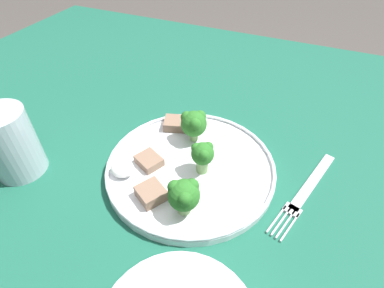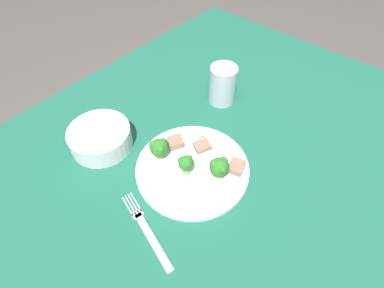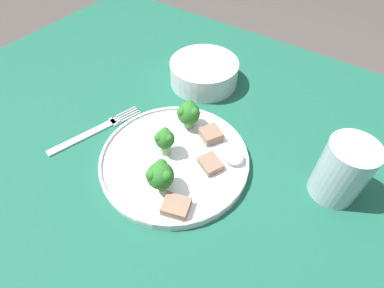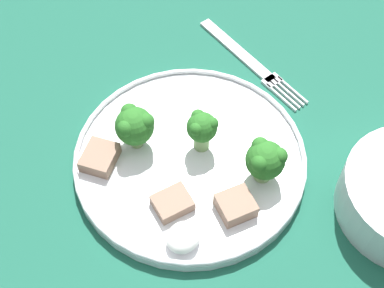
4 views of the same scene
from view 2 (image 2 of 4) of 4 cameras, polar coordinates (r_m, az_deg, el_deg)
The scene contains 13 objects.
ground_plane at distance 1.39m, azimuth 2.90°, elevation -22.85°, with size 8.00×8.00×0.00m, color #4C4742.
table at distance 0.80m, azimuth 4.70°, elevation -7.94°, with size 1.34×1.08×0.74m.
dinner_plate at distance 0.71m, azimuth 0.09°, elevation -4.68°, with size 0.27×0.27×0.02m.
fork at distance 0.65m, azimuth -8.53°, elevation -16.03°, with size 0.07×0.19×0.00m.
cream_bowl at distance 0.79m, azimuth -17.01°, elevation 1.09°, with size 0.15×0.15×0.05m.
drinking_glass at distance 0.87m, azimuth 5.83°, elevation 10.86°, with size 0.08×0.08×0.11m.
broccoli_floret_near_rim_left at distance 0.67m, azimuth -1.17°, elevation -3.76°, with size 0.04×0.04×0.05m.
broccoli_floret_center_left at distance 0.71m, azimuth -6.28°, elevation -0.72°, with size 0.04×0.04×0.06m.
broccoli_floret_back_left at distance 0.67m, azimuth 5.29°, elevation -4.38°, with size 0.05×0.04×0.06m.
meat_slice_front_slice at distance 0.74m, azimuth 1.95°, elevation -0.38°, with size 0.05×0.05×0.01m.
meat_slice_middle_slice at distance 0.75m, azimuth -3.20°, elevation 0.32°, with size 0.05×0.05×0.02m.
meat_slice_rear_slice at distance 0.71m, azimuth 8.44°, elevation -4.29°, with size 0.05×0.05×0.02m.
sauce_dollop at distance 0.77m, azimuth 1.27°, elevation 2.20°, with size 0.04×0.03×0.02m.
Camera 2 is at (-0.37, -0.24, 1.32)m, focal length 28.00 mm.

